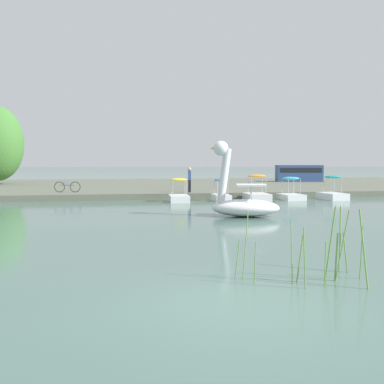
{
  "coord_description": "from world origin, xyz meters",
  "views": [
    {
      "loc": [
        -2.01,
        -6.7,
        2.36
      ],
      "look_at": [
        2.03,
        15.9,
        0.84
      ],
      "focal_mm": 40.03,
      "sensor_mm": 36.0,
      "label": 1
    }
  ],
  "objects_px": {
    "pedal_boat_blue": "(221,194)",
    "bicycle_parked": "(67,187)",
    "pedal_boat_orange": "(257,193)",
    "parked_van": "(299,173)",
    "person_on_path": "(189,179)",
    "swan_boat": "(242,201)",
    "pedal_boat_yellow": "(179,195)",
    "pedal_boat_cyan": "(291,193)",
    "pedal_boat_teal": "(332,193)"
  },
  "relations": [
    {
      "from": "pedal_boat_yellow",
      "to": "pedal_boat_teal",
      "type": "bearing_deg",
      "value": -0.48
    },
    {
      "from": "swan_boat",
      "to": "parked_van",
      "type": "bearing_deg",
      "value": 61.08
    },
    {
      "from": "swan_boat",
      "to": "pedal_boat_cyan",
      "type": "relative_size",
      "value": 1.67
    },
    {
      "from": "swan_boat",
      "to": "person_on_path",
      "type": "xyz_separation_m",
      "value": [
        -0.6,
        10.46,
        0.63
      ]
    },
    {
      "from": "person_on_path",
      "to": "swan_boat",
      "type": "bearing_deg",
      "value": -86.72
    },
    {
      "from": "pedal_boat_teal",
      "to": "parked_van",
      "type": "relative_size",
      "value": 0.44
    },
    {
      "from": "pedal_boat_yellow",
      "to": "person_on_path",
      "type": "relative_size",
      "value": 1.26
    },
    {
      "from": "swan_boat",
      "to": "pedal_boat_cyan",
      "type": "height_order",
      "value": "swan_boat"
    },
    {
      "from": "pedal_boat_teal",
      "to": "parked_van",
      "type": "xyz_separation_m",
      "value": [
        5.74,
        18.07,
        0.95
      ]
    },
    {
      "from": "swan_boat",
      "to": "bicycle_parked",
      "type": "height_order",
      "value": "swan_boat"
    },
    {
      "from": "swan_boat",
      "to": "pedal_boat_yellow",
      "type": "height_order",
      "value": "swan_boat"
    },
    {
      "from": "pedal_boat_orange",
      "to": "parked_van",
      "type": "bearing_deg",
      "value": 58.52
    },
    {
      "from": "bicycle_parked",
      "to": "parked_van",
      "type": "xyz_separation_m",
      "value": [
        23.09,
        13.67,
        0.61
      ]
    },
    {
      "from": "pedal_boat_blue",
      "to": "pedal_boat_orange",
      "type": "xyz_separation_m",
      "value": [
        2.41,
        0.09,
        0.01
      ]
    },
    {
      "from": "bicycle_parked",
      "to": "parked_van",
      "type": "distance_m",
      "value": 26.84
    },
    {
      "from": "pedal_boat_yellow",
      "to": "pedal_boat_cyan",
      "type": "bearing_deg",
      "value": 2.04
    },
    {
      "from": "pedal_boat_yellow",
      "to": "pedal_boat_orange",
      "type": "distance_m",
      "value": 5.17
    },
    {
      "from": "person_on_path",
      "to": "bicycle_parked",
      "type": "relative_size",
      "value": 0.96
    },
    {
      "from": "pedal_boat_yellow",
      "to": "pedal_boat_teal",
      "type": "relative_size",
      "value": 0.96
    },
    {
      "from": "pedal_boat_yellow",
      "to": "pedal_boat_teal",
      "type": "height_order",
      "value": "pedal_boat_teal"
    },
    {
      "from": "pedal_boat_yellow",
      "to": "pedal_boat_orange",
      "type": "xyz_separation_m",
      "value": [
        5.16,
        0.35,
        -0.01
      ]
    },
    {
      "from": "parked_van",
      "to": "person_on_path",
      "type": "bearing_deg",
      "value": -134.11
    },
    {
      "from": "pedal_boat_orange",
      "to": "bicycle_parked",
      "type": "height_order",
      "value": "pedal_boat_orange"
    },
    {
      "from": "pedal_boat_cyan",
      "to": "parked_van",
      "type": "relative_size",
      "value": 0.4
    },
    {
      "from": "pedal_boat_blue",
      "to": "pedal_boat_teal",
      "type": "relative_size",
      "value": 0.87
    },
    {
      "from": "pedal_boat_orange",
      "to": "bicycle_parked",
      "type": "bearing_deg",
      "value": 162.12
    },
    {
      "from": "pedal_boat_yellow",
      "to": "parked_van",
      "type": "xyz_separation_m",
      "value": [
        15.95,
        17.98,
        0.93
      ]
    },
    {
      "from": "pedal_boat_cyan",
      "to": "parked_van",
      "type": "bearing_deg",
      "value": 64.42
    },
    {
      "from": "pedal_boat_blue",
      "to": "bicycle_parked",
      "type": "relative_size",
      "value": 1.1
    },
    {
      "from": "pedal_boat_orange",
      "to": "pedal_boat_teal",
      "type": "xyz_separation_m",
      "value": [
        5.05,
        -0.43,
        -0.0
      ]
    },
    {
      "from": "swan_boat",
      "to": "pedal_boat_cyan",
      "type": "distance_m",
      "value": 9.89
    },
    {
      "from": "bicycle_parked",
      "to": "person_on_path",
      "type": "bearing_deg",
      "value": -11.17
    },
    {
      "from": "pedal_boat_orange",
      "to": "pedal_boat_cyan",
      "type": "bearing_deg",
      "value": -2.03
    },
    {
      "from": "pedal_boat_cyan",
      "to": "person_on_path",
      "type": "xyz_separation_m",
      "value": [
        -6.35,
        2.42,
        0.9
      ]
    },
    {
      "from": "pedal_boat_teal",
      "to": "person_on_path",
      "type": "bearing_deg",
      "value": 163.06
    },
    {
      "from": "pedal_boat_blue",
      "to": "pedal_boat_cyan",
      "type": "height_order",
      "value": "pedal_boat_cyan"
    },
    {
      "from": "pedal_boat_teal",
      "to": "parked_van",
      "type": "bearing_deg",
      "value": 72.37
    },
    {
      "from": "swan_boat",
      "to": "person_on_path",
      "type": "relative_size",
      "value": 1.97
    },
    {
      "from": "pedal_boat_orange",
      "to": "swan_boat",
      "type": "bearing_deg",
      "value": -112.91
    },
    {
      "from": "pedal_boat_yellow",
      "to": "pedal_boat_orange",
      "type": "bearing_deg",
      "value": 3.87
    },
    {
      "from": "swan_boat",
      "to": "parked_van",
      "type": "height_order",
      "value": "swan_boat"
    },
    {
      "from": "swan_boat",
      "to": "person_on_path",
      "type": "height_order",
      "value": "swan_boat"
    },
    {
      "from": "pedal_boat_orange",
      "to": "pedal_boat_cyan",
      "type": "relative_size",
      "value": 1.16
    },
    {
      "from": "pedal_boat_blue",
      "to": "parked_van",
      "type": "relative_size",
      "value": 0.38
    },
    {
      "from": "pedal_boat_orange",
      "to": "pedal_boat_teal",
      "type": "bearing_deg",
      "value": -4.9
    },
    {
      "from": "pedal_boat_teal",
      "to": "person_on_path",
      "type": "relative_size",
      "value": 1.31
    },
    {
      "from": "pedal_boat_orange",
      "to": "pedal_boat_cyan",
      "type": "xyz_separation_m",
      "value": [
        2.32,
        -0.08,
        0.01
      ]
    },
    {
      "from": "swan_boat",
      "to": "person_on_path",
      "type": "bearing_deg",
      "value": 93.28
    },
    {
      "from": "pedal_boat_orange",
      "to": "pedal_boat_teal",
      "type": "relative_size",
      "value": 1.05
    },
    {
      "from": "swan_boat",
      "to": "pedal_boat_blue",
      "type": "relative_size",
      "value": 1.73
    }
  ]
}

